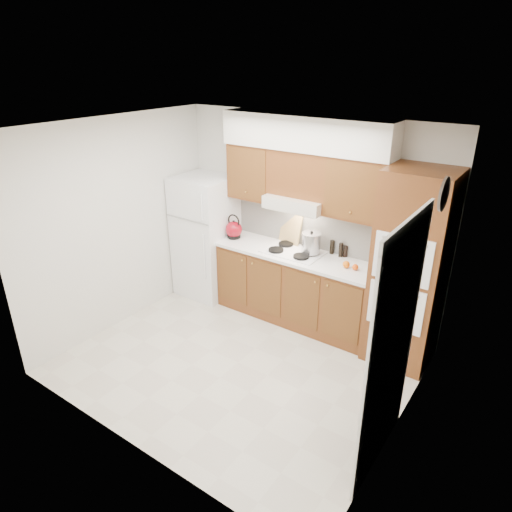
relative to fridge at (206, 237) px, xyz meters
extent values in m
plane|color=beige|center=(1.41, -1.14, -0.86)|extent=(3.60, 3.60, 0.00)
plane|color=white|center=(1.41, -1.14, 1.74)|extent=(3.60, 3.60, 0.00)
cube|color=silver|center=(1.41, 0.36, 0.44)|extent=(3.60, 0.02, 2.60)
cube|color=silver|center=(-0.40, -1.14, 0.44)|extent=(0.02, 3.00, 2.60)
cube|color=silver|center=(3.21, -1.14, 0.44)|extent=(0.02, 3.00, 2.60)
cube|color=white|center=(0.00, 0.00, 0.00)|extent=(0.75, 0.72, 1.72)
cube|color=brown|center=(1.43, 0.06, -0.41)|extent=(2.11, 0.60, 0.90)
cube|color=white|center=(1.43, 0.05, 0.06)|extent=(2.13, 0.62, 0.04)
cube|color=white|center=(1.43, 0.34, 0.36)|extent=(2.11, 0.03, 0.56)
cube|color=brown|center=(2.85, 0.03, 0.24)|extent=(0.70, 0.65, 2.20)
cube|color=brown|center=(0.69, 0.19, 0.99)|extent=(0.63, 0.33, 0.70)
cube|color=brown|center=(2.12, 0.19, 0.99)|extent=(0.73, 0.33, 0.70)
cube|color=silver|center=(1.38, 0.13, 0.71)|extent=(0.75, 0.45, 0.15)
cube|color=brown|center=(1.38, 0.19, 1.06)|extent=(0.75, 0.33, 0.55)
cube|color=silver|center=(1.43, 0.18, 1.54)|extent=(2.13, 0.36, 0.40)
cube|color=white|center=(1.38, 0.07, 0.09)|extent=(0.74, 0.50, 0.01)
cube|color=black|center=(3.19, -1.49, 0.19)|extent=(0.02, 0.90, 2.10)
cylinder|color=#3F3833|center=(3.19, -0.59, 1.29)|extent=(0.02, 0.30, 0.30)
sphere|color=maroon|center=(0.47, 0.03, 0.20)|extent=(0.24, 0.24, 0.22)
cube|color=tan|center=(1.19, 0.31, 0.28)|extent=(0.35, 0.18, 0.44)
cylinder|color=#ABABB0|center=(1.59, 0.13, 0.23)|extent=(0.30, 0.30, 0.24)
cylinder|color=black|center=(1.93, 0.28, 0.17)|extent=(0.06, 0.06, 0.18)
cylinder|color=black|center=(1.80, 0.30, 0.17)|extent=(0.06, 0.06, 0.17)
cylinder|color=black|center=(1.98, 0.31, 0.15)|extent=(0.06, 0.06, 0.14)
sphere|color=#E85A0C|center=(2.23, 0.03, 0.12)|extent=(0.08, 0.08, 0.07)
sphere|color=orange|center=(2.12, 0.02, 0.12)|extent=(0.09, 0.09, 0.08)
camera|label=1|loc=(4.01, -4.52, 2.36)|focal=32.00mm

